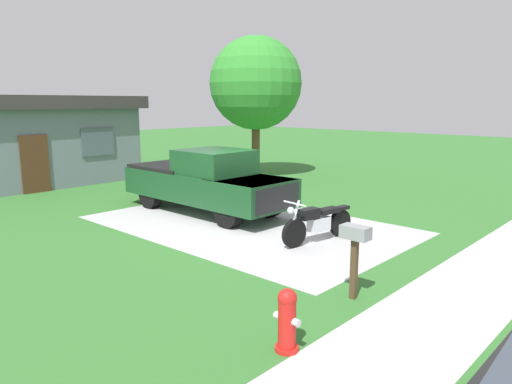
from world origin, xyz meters
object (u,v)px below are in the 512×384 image
fire_hydrant (287,321)px  shade_tree (256,84)px  mailbox (355,242)px  motorcycle (318,222)px  pickup_truck (205,181)px  neighbor_house (6,140)px

fire_hydrant → shade_tree: (10.92, 10.64, 3.61)m
mailbox → shade_tree: bearing=49.6°
motorcycle → pickup_truck: size_ratio=0.39×
mailbox → shade_tree: (8.82, 10.38, 3.06)m
shade_tree → neighbor_house: size_ratio=0.63×
mailbox → shade_tree: shade_tree is taller
motorcycle → pickup_truck: pickup_truck is taller
mailbox → neighbor_house: (0.48, 16.07, 0.81)m
fire_hydrant → neighbor_house: bearing=81.0°
fire_hydrant → pickup_truck: bearing=56.0°
shade_tree → neighbor_house: 10.34m
pickup_truck → shade_tree: (6.22, 3.68, 3.09)m
shade_tree → fire_hydrant: bearing=-135.7°
motorcycle → mailbox: mailbox is taller
neighbor_house → shade_tree: bearing=-34.3°
neighbor_house → fire_hydrant: bearing=-99.0°
pickup_truck → neighbor_house: size_ratio=0.59×
shade_tree → neighbor_house: shade_tree is taller
shade_tree → mailbox: bearing=-130.4°
mailbox → neighbor_house: neighbor_house is taller
motorcycle → mailbox: size_ratio=1.75×
mailbox → pickup_truck: bearing=68.8°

